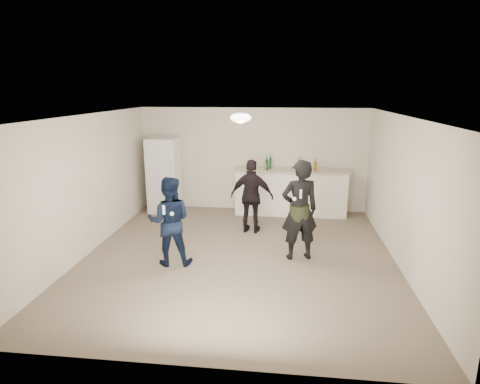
# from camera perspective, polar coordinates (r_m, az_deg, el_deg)

# --- Properties ---
(floor) EXTENTS (6.00, 6.00, 0.00)m
(floor) POSITION_cam_1_polar(r_m,az_deg,el_deg) (7.32, -0.18, -9.14)
(floor) COLOR #6B5B4C
(floor) RESTS_ON ground
(ceiling) EXTENTS (6.00, 6.00, 0.00)m
(ceiling) POSITION_cam_1_polar(r_m,az_deg,el_deg) (6.72, -0.20, 10.78)
(ceiling) COLOR silver
(ceiling) RESTS_ON wall_back
(wall_back) EXTENTS (6.00, 0.00, 6.00)m
(wall_back) POSITION_cam_1_polar(r_m,az_deg,el_deg) (9.84, 1.87, 4.61)
(wall_back) COLOR beige
(wall_back) RESTS_ON floor
(wall_front) EXTENTS (6.00, 0.00, 6.00)m
(wall_front) POSITION_cam_1_polar(r_m,az_deg,el_deg) (4.11, -5.19, -9.77)
(wall_front) COLOR beige
(wall_front) RESTS_ON floor
(wall_left) EXTENTS (0.00, 6.00, 6.00)m
(wall_left) POSITION_cam_1_polar(r_m,az_deg,el_deg) (7.73, -20.88, 0.93)
(wall_left) COLOR beige
(wall_left) RESTS_ON floor
(wall_right) EXTENTS (0.00, 6.00, 6.00)m
(wall_right) POSITION_cam_1_polar(r_m,az_deg,el_deg) (7.15, 22.28, -0.25)
(wall_right) COLOR beige
(wall_right) RESTS_ON floor
(counter) EXTENTS (2.60, 0.56, 1.05)m
(counter) POSITION_cam_1_polar(r_m,az_deg,el_deg) (9.64, 7.19, -0.11)
(counter) COLOR white
(counter) RESTS_ON floor
(counter_top) EXTENTS (2.68, 0.64, 0.04)m
(counter_top) POSITION_cam_1_polar(r_m,az_deg,el_deg) (9.52, 7.30, 3.07)
(counter_top) COLOR #C3AF97
(counter_top) RESTS_ON counter
(fridge) EXTENTS (0.70, 0.70, 1.80)m
(fridge) POSITION_cam_1_polar(r_m,az_deg,el_deg) (9.93, -10.73, 2.39)
(fridge) COLOR white
(fridge) RESTS_ON floor
(fridge_handle) EXTENTS (0.02, 0.02, 0.60)m
(fridge_handle) POSITION_cam_1_polar(r_m,az_deg,el_deg) (9.42, -9.87, 4.27)
(fridge_handle) COLOR silver
(fridge_handle) RESTS_ON fridge
(ceiling_dome) EXTENTS (0.36, 0.36, 0.16)m
(ceiling_dome) POSITION_cam_1_polar(r_m,az_deg,el_deg) (7.03, 0.09, 10.53)
(ceiling_dome) COLOR white
(ceiling_dome) RESTS_ON ceiling
(shaker) EXTENTS (0.08, 0.08, 0.17)m
(shaker) POSITION_cam_1_polar(r_m,az_deg,el_deg) (9.40, 3.58, 3.66)
(shaker) COLOR silver
(shaker) RESTS_ON counter_top
(man) EXTENTS (0.82, 0.68, 1.53)m
(man) POSITION_cam_1_polar(r_m,az_deg,el_deg) (6.88, -9.98, -4.11)
(man) COLOR #0E1E3D
(man) RESTS_ON floor
(woman) EXTENTS (0.74, 0.58, 1.78)m
(woman) POSITION_cam_1_polar(r_m,az_deg,el_deg) (7.03, 8.46, -2.57)
(woman) COLOR black
(woman) RESTS_ON floor
(camo_shorts) EXTENTS (0.34, 0.34, 0.28)m
(camo_shorts) POSITION_cam_1_polar(r_m,az_deg,el_deg) (7.04, 8.45, -2.89)
(camo_shorts) COLOR #283417
(camo_shorts) RESTS_ON woman
(spectator) EXTENTS (0.95, 0.50, 1.55)m
(spectator) POSITION_cam_1_polar(r_m,az_deg,el_deg) (8.29, 1.70, -0.64)
(spectator) COLOR black
(spectator) RESTS_ON floor
(remote_man) EXTENTS (0.04, 0.04, 0.15)m
(remote_man) POSITION_cam_1_polar(r_m,az_deg,el_deg) (6.54, -10.78, -2.52)
(remote_man) COLOR white
(remote_man) RESTS_ON man
(nunchuk_man) EXTENTS (0.07, 0.07, 0.07)m
(nunchuk_man) POSITION_cam_1_polar(r_m,az_deg,el_deg) (6.56, -9.67, -3.07)
(nunchuk_man) COLOR white
(nunchuk_man) RESTS_ON man
(remote_woman) EXTENTS (0.04, 0.04, 0.15)m
(remote_woman) POSITION_cam_1_polar(r_m,az_deg,el_deg) (6.69, 8.64, -0.26)
(remote_woman) COLOR silver
(remote_woman) RESTS_ON woman
(nunchuk_woman) EXTENTS (0.07, 0.07, 0.07)m
(nunchuk_woman) POSITION_cam_1_polar(r_m,az_deg,el_deg) (6.75, 7.75, -0.99)
(nunchuk_woman) COLOR white
(nunchuk_woman) RESTS_ON woman
(bottle_cluster) EXTENTS (1.19, 0.31, 0.26)m
(bottle_cluster) POSITION_cam_1_polar(r_m,az_deg,el_deg) (9.48, 6.89, 3.86)
(bottle_cluster) COLOR #7D5F12
(bottle_cluster) RESTS_ON counter_top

